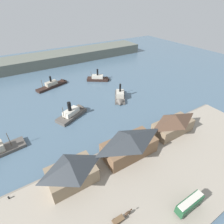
{
  "coord_description": "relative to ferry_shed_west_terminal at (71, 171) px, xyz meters",
  "views": [
    {
      "loc": [
        -30.14,
        -44.57,
        49.97
      ],
      "look_at": [
        7.56,
        15.83,
        2.0
      ],
      "focal_mm": 28.09,
      "sensor_mm": 36.0,
      "label": 1
    }
  ],
  "objects": [
    {
      "name": "ground_plane",
      "position": [
        22.67,
        9.35,
        -5.62
      ],
      "size": [
        320.0,
        320.0,
        0.0
      ],
      "primitive_type": "plane",
      "color": "slate"
    },
    {
      "name": "quay_promenade",
      "position": [
        22.67,
        -12.65,
        -5.02
      ],
      "size": [
        110.0,
        36.0,
        1.2
      ],
      "primitive_type": "cube",
      "color": "#9E9384",
      "rests_on": "ground"
    },
    {
      "name": "seawall_edge",
      "position": [
        22.67,
        5.75,
        -5.12
      ],
      "size": [
        110.0,
        0.8,
        1.0
      ],
      "primitive_type": "cube",
      "color": "gray",
      "rests_on": "ground"
    },
    {
      "name": "ferry_shed_west_terminal",
      "position": [
        0.0,
        0.0,
        0.0
      ],
      "size": [
        14.62,
        9.92,
        8.71
      ],
      "color": "#847056",
      "rests_on": "quay_promenade"
    },
    {
      "name": "ferry_shed_east_terminal",
      "position": [
        21.64,
        -0.25,
        0.21
      ],
      "size": [
        19.77,
        9.78,
        9.12
      ],
      "color": "brown",
      "rests_on": "quay_promenade"
    },
    {
      "name": "ferry_shed_customs_shed",
      "position": [
        44.45,
        -0.1,
        -0.0
      ],
      "size": [
        17.76,
        8.28,
        8.7
      ],
      "color": "#847056",
      "rests_on": "quay_promenade"
    },
    {
      "name": "street_tram",
      "position": [
        23.34,
        -24.97,
        -1.94
      ],
      "size": [
        8.69,
        2.62,
        4.25
      ],
      "color": "#1E4C2D",
      "rests_on": "quay_promenade"
    },
    {
      "name": "horse_cart",
      "position": [
        6.41,
        -17.66,
        -3.5
      ],
      "size": [
        6.01,
        1.54,
        1.87
      ],
      "color": "brown",
      "rests_on": "quay_promenade"
    },
    {
      "name": "mooring_post_center_west",
      "position": [
        -17.84,
        4.02,
        -3.97
      ],
      "size": [
        0.44,
        0.44,
        0.9
      ],
      "primitive_type": "cylinder",
      "color": "black",
      "rests_on": "quay_promenade"
    },
    {
      "name": "ferry_outer_harbor",
      "position": [
        14.72,
        35.58,
        -4.15
      ],
      "size": [
        18.0,
        12.68,
        10.38
      ],
      "color": "#514C47",
      "rests_on": "ground"
    },
    {
      "name": "ferry_approaching_west",
      "position": [
        45.57,
        65.73,
        -4.14
      ],
      "size": [
        15.68,
        12.97,
        9.56
      ],
      "color": "black",
      "rests_on": "ground"
    },
    {
      "name": "ferry_moored_west",
      "position": [
        42.4,
        36.12,
        -4.29
      ],
      "size": [
        13.68,
        16.98,
        10.38
      ],
      "color": "#514C47",
      "rests_on": "ground"
    },
    {
      "name": "ferry_departing_north",
      "position": [
        16.56,
        73.73,
        -4.41
      ],
      "size": [
        22.6,
        11.27,
        8.71
      ],
      "color": "black",
      "rests_on": "ground"
    },
    {
      "name": "far_headland",
      "position": [
        22.67,
        119.35,
        -1.62
      ],
      "size": [
        180.0,
        24.0,
        8.0
      ],
      "primitive_type": "cube",
      "color": "#60665B",
      "rests_on": "ground"
    }
  ]
}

